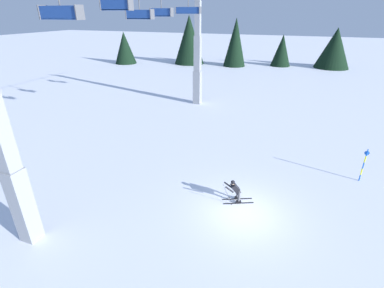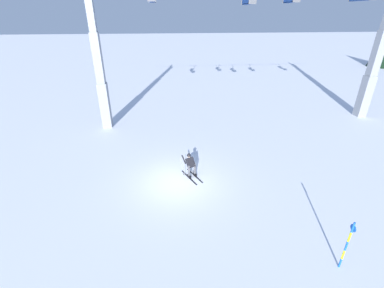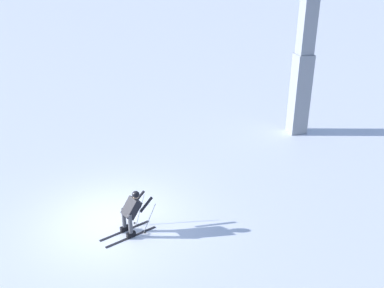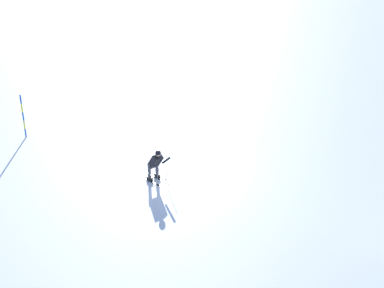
# 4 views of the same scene
# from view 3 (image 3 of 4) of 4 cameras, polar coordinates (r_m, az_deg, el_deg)

# --- Properties ---
(ground_plane) EXTENTS (260.00, 260.00, 0.00)m
(ground_plane) POSITION_cam_3_polar(r_m,az_deg,el_deg) (14.53, -10.49, -9.71)
(ground_plane) COLOR white
(skier_carving_main) EXTENTS (1.23, 1.79, 1.54)m
(skier_carving_main) POSITION_cam_3_polar(r_m,az_deg,el_deg) (13.42, -7.91, -8.59)
(skier_carving_main) COLOR black
(skier_carving_main) RESTS_ON ground_plane
(lift_tower_near) EXTENTS (0.75, 2.77, 11.75)m
(lift_tower_near) POSITION_cam_3_polar(r_m,az_deg,el_deg) (19.92, 14.89, 14.64)
(lift_tower_near) COLOR gray
(lift_tower_near) RESTS_ON ground_plane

